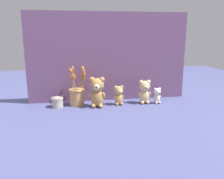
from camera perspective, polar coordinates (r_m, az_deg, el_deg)
ground_plane at (r=1.90m, az=0.10°, el=-3.83°), size 4.00×4.00×0.00m
backdrop_wall at (r=1.99m, az=-0.74°, el=7.74°), size 1.34×0.02×0.73m
teddy_bear_large at (r=1.84m, az=-3.59°, el=-0.47°), size 0.13×0.12×0.24m
teddy_bear_medium at (r=1.95m, az=7.87°, el=-0.41°), size 0.11×0.10×0.20m
teddy_bear_small at (r=1.90m, az=1.63°, el=-1.27°), size 0.09×0.08×0.16m
teddy_bear_tiny at (r=1.97m, az=10.84°, el=-1.36°), size 0.07×0.07×0.13m
flower_vase at (r=1.91m, az=-8.42°, el=-1.07°), size 0.15×0.18×0.33m
decorative_tin_tall at (r=1.90m, az=-13.01°, el=-2.99°), size 0.09×0.09×0.08m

